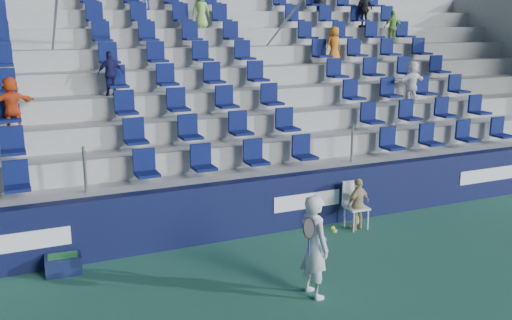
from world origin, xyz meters
The scene contains 7 objects.
ground centered at (0.00, 0.00, 0.00)m, with size 70.00×70.00×0.00m, color #296049.
sponsor_wall centered at (0.00, 3.15, 0.60)m, with size 24.00×0.32×1.20m.
grandstand centered at (0.00, 8.24, 2.13)m, with size 24.00×8.17×6.63m.
tennis_player centered at (0.06, 0.20, 0.86)m, with size 0.69×0.66×1.72m.
line_judge_chair centered at (2.48, 2.66, 0.58)m, with size 0.48×0.49×1.02m.
line_judge centered at (2.48, 2.50, 0.57)m, with size 0.67×0.28×1.14m, color tan.
ball_bin centered at (-3.59, 2.75, 0.19)m, with size 0.65×0.45×0.35m.
Camera 1 is at (-4.33, -7.25, 4.37)m, focal length 40.00 mm.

